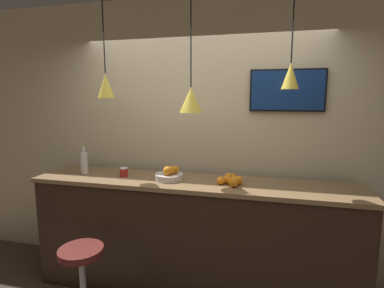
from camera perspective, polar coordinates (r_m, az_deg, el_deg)
back_wall at (r=3.16m, az=1.80°, el=0.80°), size 8.00×0.06×2.90m
service_counter at (r=3.04m, az=0.00°, el=-17.15°), size 3.08×0.60×1.12m
bar_stool at (r=2.92m, az=-20.16°, el=-22.15°), size 0.45×0.45×0.65m
fruit_bowl at (r=2.87m, az=-4.30°, el=-5.85°), size 0.27×0.27×0.14m
orange_pile at (r=2.75m, az=7.41°, el=-6.77°), size 0.23×0.27×0.09m
juice_bottle at (r=3.25m, az=-19.86°, el=-3.33°), size 0.08×0.08×0.28m
spread_jar at (r=3.05m, az=-12.87°, el=-5.23°), size 0.08×0.08×0.09m
pendant_lamp_left at (r=3.01m, az=-16.11°, el=10.73°), size 0.16×0.16×0.91m
pendant_lamp_middle at (r=2.69m, az=-0.21°, el=8.49°), size 0.21×0.21×1.04m
pendant_lamp_right at (r=2.62m, az=18.25°, el=12.37°), size 0.14×0.14×0.84m
mounted_tv at (r=3.01m, az=17.67°, el=9.71°), size 0.69×0.04×0.40m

